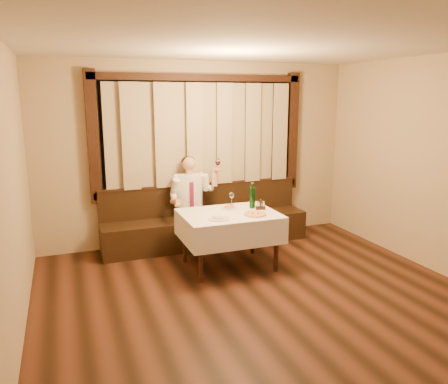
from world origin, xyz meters
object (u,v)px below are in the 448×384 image
object	(u,v)px
seated_man	(191,196)
cruet_caddy	(261,206)
banquette	(206,224)
pasta_red	(229,206)
green_bottle	(252,197)
pizza	(255,214)
dining_table	(229,220)
pasta_cream	(219,216)

from	to	relation	value
seated_man	cruet_caddy	bearing A→B (deg)	-51.66
banquette	seated_man	xyz separation A→B (m)	(-0.25, -0.09, 0.50)
banquette	pasta_red	bearing A→B (deg)	-84.00
banquette	green_bottle	bearing A→B (deg)	-66.40
banquette	green_bottle	distance (m)	1.15
pizza	green_bottle	size ratio (longest dim) A/B	0.85
dining_table	pasta_cream	world-z (taller)	pasta_cream
pizza	pasta_red	distance (m)	0.49
pasta_red	seated_man	world-z (taller)	seated_man
cruet_caddy	seated_man	world-z (taller)	seated_man
cruet_caddy	pasta_cream	bearing A→B (deg)	-145.96
banquette	pizza	xyz separation A→B (m)	(0.27, -1.25, 0.46)
pizza	cruet_caddy	xyz separation A→B (m)	(0.19, 0.25, 0.03)
pasta_red	cruet_caddy	size ratio (longest dim) A/B	1.70
pasta_cream	green_bottle	xyz separation A→B (m)	(0.62, 0.36, 0.12)
cruet_caddy	pizza	bearing A→B (deg)	-114.16
banquette	dining_table	distance (m)	1.08
dining_table	pizza	world-z (taller)	pizza
seated_man	banquette	bearing A→B (deg)	19.30
dining_table	pasta_cream	distance (m)	0.36
dining_table	pizza	xyz separation A→B (m)	(0.27, -0.23, 0.12)
seated_man	pasta_cream	bearing A→B (deg)	-88.91
pasta_cream	green_bottle	size ratio (longest dim) A/B	0.75
seated_man	pasta_red	bearing A→B (deg)	-64.45
banquette	seated_man	world-z (taller)	seated_man
pizza	pasta_cream	size ratio (longest dim) A/B	1.14
pizza	cruet_caddy	world-z (taller)	cruet_caddy
banquette	dining_table	world-z (taller)	banquette
pizza	seated_man	size ratio (longest dim) A/B	0.22
cruet_caddy	dining_table	bearing A→B (deg)	-163.58
pasta_red	cruet_caddy	distance (m)	0.44
pasta_cream	cruet_caddy	size ratio (longest dim) A/B	1.96
banquette	seated_man	distance (m)	0.57
banquette	pasta_cream	bearing A→B (deg)	-100.44
green_bottle	seated_man	xyz separation A→B (m)	(-0.65, 0.81, -0.09)
dining_table	cruet_caddy	bearing A→B (deg)	2.53
banquette	dining_table	size ratio (longest dim) A/B	2.52
dining_table	banquette	bearing A→B (deg)	90.00
green_bottle	banquette	bearing A→B (deg)	113.60
pizza	pasta_cream	distance (m)	0.51
banquette	green_bottle	size ratio (longest dim) A/B	8.91
pasta_red	pasta_cream	size ratio (longest dim) A/B	0.87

